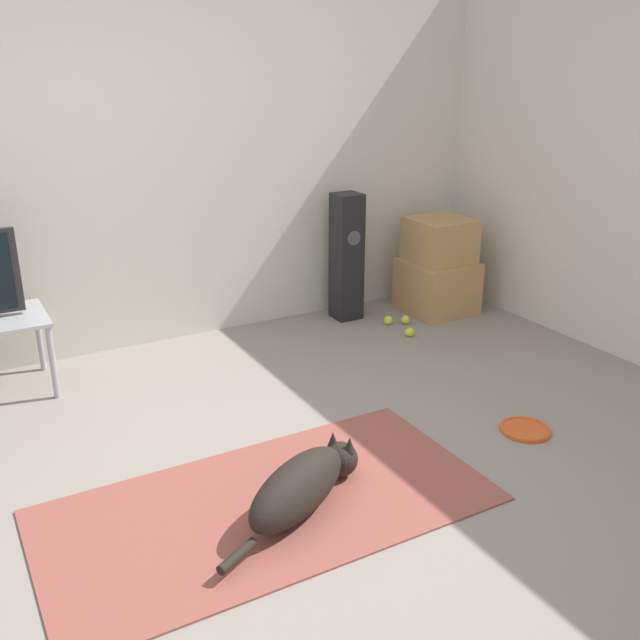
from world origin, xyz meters
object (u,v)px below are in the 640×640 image
Objects in this scene: floor_speaker at (347,257)px; tennis_ball_loose_on_carpet at (406,320)px; cardboard_box_upper at (440,240)px; frisbee at (525,429)px; tennis_ball_by_boxes at (410,332)px; dog at (303,485)px; cardboard_box_lower at (437,286)px; tennis_ball_near_speaker at (388,320)px.

tennis_ball_loose_on_carpet is at bearing -48.49° from floor_speaker.
cardboard_box_upper is 0.46× the size of floor_speaker.
frisbee is 4.05× the size of tennis_ball_by_boxes.
floor_speaker is (0.09, 1.97, 0.46)m from frisbee.
dog is at bearing -139.92° from cardboard_box_upper.
tennis_ball_loose_on_carpet is at bearing -161.57° from cardboard_box_lower.
dog is 13.06× the size of tennis_ball_near_speaker.
cardboard_box_lower is 0.43m from tennis_ball_loose_on_carpet.
dog is 3.22× the size of frisbee.
tennis_ball_near_speaker is 1.00× the size of tennis_ball_loose_on_carpet.
floor_speaker is at bearing 54.28° from dog.
dog is 2.79m from cardboard_box_lower.
tennis_ball_by_boxes is 1.00× the size of tennis_ball_loose_on_carpet.
dog is at bearing -178.26° from frisbee.
cardboard_box_lower is (2.14, 1.79, 0.07)m from dog.
floor_speaker reaches higher than dog.
frisbee is 1.67m from tennis_ball_loose_on_carpet.
tennis_ball_by_boxes is (0.27, 1.41, 0.02)m from frisbee.
tennis_ball_near_speaker is at bearing -171.73° from cardboard_box_lower.
cardboard_box_upper is 6.55× the size of tennis_ball_by_boxes.
tennis_ball_loose_on_carpet is (0.40, 1.63, 0.02)m from frisbee.
tennis_ball_by_boxes is 0.25m from tennis_ball_loose_on_carpet.
tennis_ball_by_boxes is (1.63, 1.45, -0.10)m from dog.
tennis_ball_by_boxes reaches higher than frisbee.
floor_speaker reaches higher than tennis_ball_loose_on_carpet.
cardboard_box_upper is 6.55× the size of tennis_ball_loose_on_carpet.
cardboard_box_lower is 0.53m from tennis_ball_near_speaker.
floor_speaker is (-0.69, 0.22, 0.27)m from cardboard_box_lower.
floor_speaker reaches higher than tennis_ball_by_boxes.
cardboard_box_upper is at bearing 65.96° from frisbee.
cardboard_box_upper is at bearing 50.94° from cardboard_box_lower.
tennis_ball_by_boxes is at bearing -145.15° from cardboard_box_upper.
tennis_ball_by_boxes is at bearing -145.51° from cardboard_box_lower.
dog is at bearing -133.56° from tennis_ball_near_speaker.
frisbee is 2.03m from floor_speaker.
frisbee is at bearing -103.72° from tennis_ball_loose_on_carpet.
floor_speaker reaches higher than frisbee.
tennis_ball_near_speaker is (-0.50, -0.07, -0.17)m from cardboard_box_lower.
cardboard_box_upper reaches higher than tennis_ball_near_speaker.
tennis_ball_by_boxes is (0.18, -0.57, -0.44)m from floor_speaker.
floor_speaker is (-0.70, 0.21, -0.09)m from cardboard_box_upper.
cardboard_box_upper is (2.14, 1.80, 0.43)m from dog.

